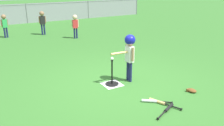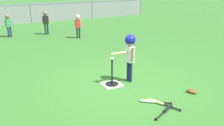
{
  "view_description": "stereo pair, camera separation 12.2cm",
  "coord_description": "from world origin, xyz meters",
  "px_view_note": "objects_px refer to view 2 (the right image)",
  "views": [
    {
      "loc": [
        -2.82,
        -4.51,
        2.37
      ],
      "look_at": [
        -0.16,
        0.01,
        0.55
      ],
      "focal_mm": 37.89,
      "sensor_mm": 36.0,
      "label": 1
    },
    {
      "loc": [
        -2.72,
        -4.57,
        2.37
      ],
      "look_at": [
        -0.16,
        0.01,
        0.55
      ],
      "focal_mm": 37.89,
      "sensor_mm": 36.0,
      "label": 2
    }
  ],
  "objects_px": {
    "batting_tee": "(112,81)",
    "batter_child": "(130,49)",
    "fielder_deep_left": "(46,19)",
    "spare_bat_black": "(166,110)",
    "fielder_deep_center": "(78,23)",
    "glove_by_plate": "(192,91)",
    "fielder_near_right": "(8,22)",
    "spare_bat_silver": "(152,102)",
    "baseball_on_tee": "(112,59)",
    "spare_bat_wood": "(159,103)"
  },
  "relations": [
    {
      "from": "baseball_on_tee",
      "to": "fielder_deep_left",
      "type": "distance_m",
      "value": 6.49
    },
    {
      "from": "glove_by_plate",
      "to": "batting_tee",
      "type": "bearing_deg",
      "value": 136.68
    },
    {
      "from": "baseball_on_tee",
      "to": "fielder_deep_center",
      "type": "distance_m",
      "value": 5.16
    },
    {
      "from": "batting_tee",
      "to": "spare_bat_wood",
      "type": "bearing_deg",
      "value": -74.65
    },
    {
      "from": "glove_by_plate",
      "to": "fielder_deep_center",
      "type": "bearing_deg",
      "value": 92.02
    },
    {
      "from": "batting_tee",
      "to": "batter_child",
      "type": "height_order",
      "value": "batter_child"
    },
    {
      "from": "batter_child",
      "to": "fielder_deep_left",
      "type": "relative_size",
      "value": 1.08
    },
    {
      "from": "fielder_near_right",
      "to": "fielder_deep_center",
      "type": "distance_m",
      "value": 3.11
    },
    {
      "from": "fielder_near_right",
      "to": "batting_tee",
      "type": "bearing_deg",
      "value": -77.57
    },
    {
      "from": "fielder_near_right",
      "to": "glove_by_plate",
      "type": "relative_size",
      "value": 4.35
    },
    {
      "from": "baseball_on_tee",
      "to": "fielder_deep_center",
      "type": "xyz_separation_m",
      "value": [
        1.12,
        5.04,
        0.0
      ]
    },
    {
      "from": "fielder_near_right",
      "to": "spare_bat_silver",
      "type": "xyz_separation_m",
      "value": [
        1.75,
        -7.94,
        -0.63
      ]
    },
    {
      "from": "spare_bat_silver",
      "to": "fielder_deep_left",
      "type": "bearing_deg",
      "value": 91.18
    },
    {
      "from": "batter_child",
      "to": "glove_by_plate",
      "type": "bearing_deg",
      "value": -55.09
    },
    {
      "from": "fielder_near_right",
      "to": "spare_bat_silver",
      "type": "distance_m",
      "value": 8.15
    },
    {
      "from": "batting_tee",
      "to": "spare_bat_wood",
      "type": "height_order",
      "value": "batting_tee"
    },
    {
      "from": "baseball_on_tee",
      "to": "spare_bat_silver",
      "type": "xyz_separation_m",
      "value": [
        0.26,
        -1.2,
        -0.63
      ]
    },
    {
      "from": "spare_bat_silver",
      "to": "spare_bat_wood",
      "type": "bearing_deg",
      "value": -50.16
    },
    {
      "from": "fielder_near_right",
      "to": "fielder_deep_left",
      "type": "xyz_separation_m",
      "value": [
        1.59,
        -0.24,
        0.04
      ]
    },
    {
      "from": "fielder_deep_center",
      "to": "spare_bat_black",
      "type": "bearing_deg",
      "value": -97.05
    },
    {
      "from": "batting_tee",
      "to": "spare_bat_silver",
      "type": "distance_m",
      "value": 1.23
    },
    {
      "from": "spare_bat_wood",
      "to": "glove_by_plate",
      "type": "bearing_deg",
      "value": 3.38
    },
    {
      "from": "spare_bat_silver",
      "to": "spare_bat_black",
      "type": "bearing_deg",
      "value": -84.27
    },
    {
      "from": "spare_bat_wood",
      "to": "spare_bat_black",
      "type": "height_order",
      "value": "same"
    },
    {
      "from": "fielder_deep_left",
      "to": "spare_bat_silver",
      "type": "xyz_separation_m",
      "value": [
        0.16,
        -7.7,
        -0.67
      ]
    },
    {
      "from": "batter_child",
      "to": "fielder_deep_center",
      "type": "bearing_deg",
      "value": 82.71
    },
    {
      "from": "spare_bat_wood",
      "to": "spare_bat_silver",
      "type": "bearing_deg",
      "value": 129.84
    },
    {
      "from": "batting_tee",
      "to": "fielder_deep_left",
      "type": "distance_m",
      "value": 6.52
    },
    {
      "from": "batter_child",
      "to": "fielder_deep_center",
      "type": "distance_m",
      "value": 5.1
    },
    {
      "from": "spare_bat_wood",
      "to": "batter_child",
      "type": "bearing_deg",
      "value": 85.12
    },
    {
      "from": "fielder_deep_left",
      "to": "spare_bat_silver",
      "type": "relative_size",
      "value": 2.09
    },
    {
      "from": "spare_bat_black",
      "to": "glove_by_plate",
      "type": "relative_size",
      "value": 2.67
    },
    {
      "from": "spare_bat_wood",
      "to": "spare_bat_black",
      "type": "xyz_separation_m",
      "value": [
        -0.06,
        -0.27,
        -0.0
      ]
    },
    {
      "from": "fielder_near_right",
      "to": "fielder_deep_left",
      "type": "bearing_deg",
      "value": -8.6
    },
    {
      "from": "spare_bat_black",
      "to": "fielder_deep_center",
      "type": "bearing_deg",
      "value": 82.95
    },
    {
      "from": "glove_by_plate",
      "to": "fielder_deep_left",
      "type": "bearing_deg",
      "value": 99.09
    },
    {
      "from": "spare_bat_silver",
      "to": "fielder_deep_center",
      "type": "bearing_deg",
      "value": 82.14
    },
    {
      "from": "batting_tee",
      "to": "spare_bat_black",
      "type": "relative_size",
      "value": 0.99
    },
    {
      "from": "batter_child",
      "to": "spare_bat_black",
      "type": "xyz_separation_m",
      "value": [
        -0.17,
        -1.58,
        -0.81
      ]
    },
    {
      "from": "fielder_deep_left",
      "to": "glove_by_plate",
      "type": "relative_size",
      "value": 4.64
    },
    {
      "from": "fielder_deep_left",
      "to": "spare_bat_black",
      "type": "distance_m",
      "value": 8.12
    },
    {
      "from": "fielder_deep_center",
      "to": "baseball_on_tee",
      "type": "bearing_deg",
      "value": -102.57
    },
    {
      "from": "fielder_deep_left",
      "to": "glove_by_plate",
      "type": "distance_m",
      "value": 7.89
    },
    {
      "from": "batter_child",
      "to": "fielder_deep_center",
      "type": "xyz_separation_m",
      "value": [
        0.65,
        5.06,
        -0.18
      ]
    },
    {
      "from": "fielder_near_right",
      "to": "fielder_deep_center",
      "type": "height_order",
      "value": "fielder_deep_center"
    },
    {
      "from": "batter_child",
      "to": "fielder_deep_left",
      "type": "height_order",
      "value": "batter_child"
    },
    {
      "from": "baseball_on_tee",
      "to": "spare_bat_black",
      "type": "distance_m",
      "value": 1.75
    },
    {
      "from": "spare_bat_silver",
      "to": "spare_bat_wood",
      "type": "height_order",
      "value": "same"
    },
    {
      "from": "batting_tee",
      "to": "glove_by_plate",
      "type": "distance_m",
      "value": 1.85
    },
    {
      "from": "batting_tee",
      "to": "fielder_deep_center",
      "type": "distance_m",
      "value": 5.19
    }
  ]
}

